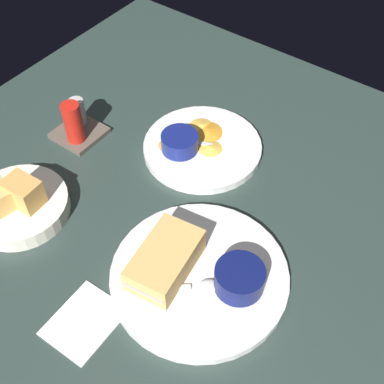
{
  "coord_description": "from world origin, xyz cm",
  "views": [
    {
      "loc": [
        -42.46,
        -33.93,
        71.22
      ],
      "look_at": [
        4.62,
        0.65,
        3.0
      ],
      "focal_mm": 47.87,
      "sensor_mm": 36.0,
      "label": 1
    }
  ],
  "objects_px": {
    "plate_sandwich_main": "(199,276)",
    "ramekin_light_gravy": "(180,142)",
    "sandwich_half_near": "(165,260)",
    "spoon_by_gravy_ramekin": "(178,139)",
    "plate_chips_companion": "(202,148)",
    "condiment_caddy": "(76,124)",
    "ramekin_dark_sauce": "(240,278)",
    "bread_basket_rear": "(18,204)",
    "spoon_by_dark_ramekin": "(200,286)"
  },
  "relations": [
    {
      "from": "ramekin_dark_sauce",
      "to": "bread_basket_rear",
      "type": "relative_size",
      "value": 0.45
    },
    {
      "from": "plate_chips_companion",
      "to": "bread_basket_rear",
      "type": "height_order",
      "value": "bread_basket_rear"
    },
    {
      "from": "sandwich_half_near",
      "to": "spoon_by_gravy_ramekin",
      "type": "bearing_deg",
      "value": 33.52
    },
    {
      "from": "ramekin_light_gravy",
      "to": "condiment_caddy",
      "type": "relative_size",
      "value": 0.76
    },
    {
      "from": "plate_sandwich_main",
      "to": "ramekin_light_gravy",
      "type": "height_order",
      "value": "ramekin_light_gravy"
    },
    {
      "from": "ramekin_dark_sauce",
      "to": "spoon_by_dark_ramekin",
      "type": "bearing_deg",
      "value": 130.01
    },
    {
      "from": "plate_sandwich_main",
      "to": "spoon_by_dark_ramekin",
      "type": "height_order",
      "value": "spoon_by_dark_ramekin"
    },
    {
      "from": "ramekin_dark_sauce",
      "to": "plate_chips_companion",
      "type": "xyz_separation_m",
      "value": [
        0.22,
        0.23,
        -0.03
      ]
    },
    {
      "from": "sandwich_half_near",
      "to": "spoon_by_gravy_ramekin",
      "type": "xyz_separation_m",
      "value": [
        0.24,
        0.16,
        -0.02
      ]
    },
    {
      "from": "sandwich_half_near",
      "to": "spoon_by_dark_ramekin",
      "type": "bearing_deg",
      "value": -85.96
    },
    {
      "from": "spoon_by_dark_ramekin",
      "to": "bread_basket_rear",
      "type": "relative_size",
      "value": 0.49
    },
    {
      "from": "bread_basket_rear",
      "to": "spoon_by_dark_ramekin",
      "type": "bearing_deg",
      "value": -80.66
    },
    {
      "from": "plate_chips_companion",
      "to": "condiment_caddy",
      "type": "bearing_deg",
      "value": 117.12
    },
    {
      "from": "sandwich_half_near",
      "to": "plate_chips_companion",
      "type": "distance_m",
      "value": 0.29
    },
    {
      "from": "ramekin_light_gravy",
      "to": "spoon_by_gravy_ramekin",
      "type": "height_order",
      "value": "ramekin_light_gravy"
    },
    {
      "from": "spoon_by_gravy_ramekin",
      "to": "bread_basket_rear",
      "type": "bearing_deg",
      "value": 157.32
    },
    {
      "from": "sandwich_half_near",
      "to": "condiment_caddy",
      "type": "bearing_deg",
      "value": 66.46
    },
    {
      "from": "ramekin_dark_sauce",
      "to": "ramekin_light_gravy",
      "type": "bearing_deg",
      "value": 53.93
    },
    {
      "from": "condiment_caddy",
      "to": "sandwich_half_near",
      "type": "bearing_deg",
      "value": -113.54
    },
    {
      "from": "sandwich_half_near",
      "to": "spoon_by_gravy_ramekin",
      "type": "height_order",
      "value": "sandwich_half_near"
    },
    {
      "from": "plate_sandwich_main",
      "to": "condiment_caddy",
      "type": "distance_m",
      "value": 0.41
    },
    {
      "from": "plate_sandwich_main",
      "to": "spoon_by_gravy_ramekin",
      "type": "bearing_deg",
      "value": 43.63
    },
    {
      "from": "plate_chips_companion",
      "to": "ramekin_dark_sauce",
      "type": "bearing_deg",
      "value": -134.26
    },
    {
      "from": "spoon_by_gravy_ramekin",
      "to": "ramekin_dark_sauce",
      "type": "bearing_deg",
      "value": -126.62
    },
    {
      "from": "ramekin_light_gravy",
      "to": "condiment_caddy",
      "type": "xyz_separation_m",
      "value": [
        -0.08,
        0.2,
        -0.0
      ]
    },
    {
      "from": "ramekin_dark_sauce",
      "to": "bread_basket_rear",
      "type": "distance_m",
      "value": 0.41
    },
    {
      "from": "spoon_by_dark_ramekin",
      "to": "plate_chips_companion",
      "type": "height_order",
      "value": "spoon_by_dark_ramekin"
    },
    {
      "from": "sandwich_half_near",
      "to": "condiment_caddy",
      "type": "height_order",
      "value": "condiment_caddy"
    },
    {
      "from": "spoon_by_dark_ramekin",
      "to": "ramekin_light_gravy",
      "type": "relative_size",
      "value": 1.18
    },
    {
      "from": "condiment_caddy",
      "to": "plate_sandwich_main",
      "type": "bearing_deg",
      "value": -107.75
    },
    {
      "from": "sandwich_half_near",
      "to": "plate_chips_companion",
      "type": "height_order",
      "value": "sandwich_half_near"
    },
    {
      "from": "ramekin_dark_sauce",
      "to": "bread_basket_rear",
      "type": "xyz_separation_m",
      "value": [
        -0.1,
        0.4,
        -0.01
      ]
    },
    {
      "from": "spoon_by_gravy_ramekin",
      "to": "bread_basket_rear",
      "type": "relative_size",
      "value": 0.55
    },
    {
      "from": "sandwich_half_near",
      "to": "condiment_caddy",
      "type": "distance_m",
      "value": 0.37
    },
    {
      "from": "spoon_by_dark_ramekin",
      "to": "spoon_by_gravy_ramekin",
      "type": "distance_m",
      "value": 0.33
    },
    {
      "from": "plate_sandwich_main",
      "to": "plate_chips_companion",
      "type": "relative_size",
      "value": 1.23
    },
    {
      "from": "condiment_caddy",
      "to": "ramekin_light_gravy",
      "type": "bearing_deg",
      "value": -67.68
    },
    {
      "from": "ramekin_dark_sauce",
      "to": "ramekin_light_gravy",
      "type": "distance_m",
      "value": 0.32
    },
    {
      "from": "plate_sandwich_main",
      "to": "spoon_by_gravy_ramekin",
      "type": "relative_size",
      "value": 2.94
    },
    {
      "from": "ramekin_light_gravy",
      "to": "bread_basket_rear",
      "type": "bearing_deg",
      "value": 153.42
    },
    {
      "from": "ramekin_light_gravy",
      "to": "spoon_by_gravy_ramekin",
      "type": "bearing_deg",
      "value": 45.8
    },
    {
      "from": "ramekin_light_gravy",
      "to": "spoon_by_gravy_ramekin",
      "type": "relative_size",
      "value": 0.74
    },
    {
      "from": "sandwich_half_near",
      "to": "ramekin_light_gravy",
      "type": "height_order",
      "value": "sandwich_half_near"
    },
    {
      "from": "ramekin_dark_sauce",
      "to": "spoon_by_dark_ramekin",
      "type": "relative_size",
      "value": 0.92
    },
    {
      "from": "sandwich_half_near",
      "to": "spoon_by_dark_ramekin",
      "type": "distance_m",
      "value": 0.07
    },
    {
      "from": "spoon_by_dark_ramekin",
      "to": "spoon_by_gravy_ramekin",
      "type": "bearing_deg",
      "value": 43.25
    },
    {
      "from": "ramekin_light_gravy",
      "to": "spoon_by_dark_ramekin",
      "type": "bearing_deg",
      "value": -136.94
    },
    {
      "from": "ramekin_dark_sauce",
      "to": "spoon_by_gravy_ramekin",
      "type": "bearing_deg",
      "value": 53.38
    },
    {
      "from": "plate_chips_companion",
      "to": "ramekin_light_gravy",
      "type": "xyz_separation_m",
      "value": [
        -0.03,
        0.03,
        0.03
      ]
    },
    {
      "from": "sandwich_half_near",
      "to": "spoon_by_gravy_ramekin",
      "type": "distance_m",
      "value": 0.29
    }
  ]
}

